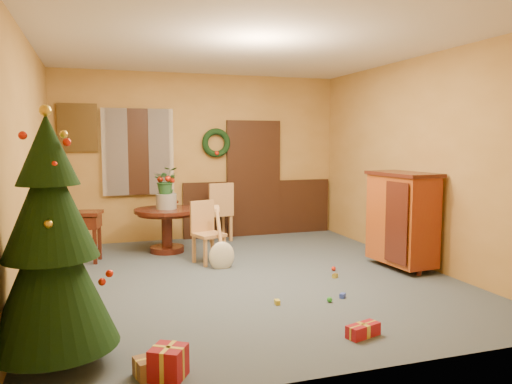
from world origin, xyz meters
name	(u,v)px	position (x,y,z in m)	size (l,w,h in m)	color
room_envelope	(214,176)	(0.21, 2.70, 1.12)	(5.50, 5.50, 5.50)	#384752
dining_table	(167,222)	(-0.77, 1.79, 0.48)	(0.99, 0.99, 0.68)	black
urn	(166,201)	(-0.77, 1.79, 0.80)	(0.32, 0.32, 0.23)	slate
centerpiece_plant	(166,180)	(-0.77, 1.79, 1.13)	(0.38, 0.33, 0.42)	#1E4C23
chair_near	(206,230)	(-0.32, 0.96, 0.47)	(0.49, 0.49, 0.88)	#AA7344
chair_far	(219,210)	(0.21, 2.37, 0.55)	(0.50, 0.50, 1.02)	#AA7344
guitar	(222,238)	(-0.20, 0.55, 0.42)	(0.36, 0.17, 0.84)	beige
plant_stand	(169,220)	(-0.72, 1.87, 0.49)	(0.31, 0.31, 0.79)	black
stand_plant	(168,188)	(-0.72, 1.87, 1.01)	(0.23, 0.19, 0.43)	#19471E
christmas_tree	(51,246)	(-2.15, -1.94, 0.95)	(0.98, 0.98, 2.01)	#382111
writing_desk	(72,224)	(-2.15, 1.55, 0.55)	(0.90, 0.59, 0.73)	black
sideboard	(402,217)	(2.15, -0.19, 0.71)	(0.62, 1.07, 1.32)	#61120B
gift_a	(153,366)	(-1.45, -2.32, 0.07)	(0.30, 0.25, 0.14)	brown
gift_b	(168,363)	(-1.35, -2.40, 0.12)	(0.33, 0.33, 0.24)	maroon
gift_c	(83,303)	(-1.97, -0.65, 0.07)	(0.33, 0.32, 0.15)	brown
gift_d	(363,330)	(0.42, -2.15, 0.06)	(0.35, 0.22, 0.12)	maroon
toy_a	(343,296)	(0.77, -1.11, 0.03)	(0.08, 0.05, 0.05)	#2A40B7
toy_b	(330,300)	(0.56, -1.21, 0.03)	(0.06, 0.06, 0.06)	#279128
toy_c	(277,302)	(0.00, -1.10, 0.03)	(0.08, 0.05, 0.05)	gold
toy_d	(334,269)	(1.20, -0.04, 0.03)	(0.06, 0.06, 0.06)	red
toy_e	(335,276)	(1.07, -0.35, 0.03)	(0.08, 0.05, 0.05)	gold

